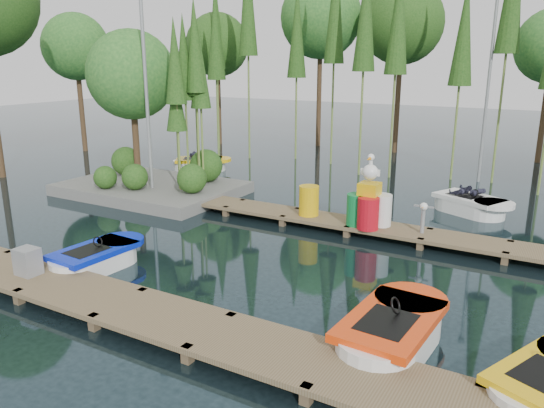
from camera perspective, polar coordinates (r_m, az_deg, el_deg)
The scene contains 15 objects.
ground_plane at distance 14.01m, azimuth -2.80°, elevation -4.54°, with size 90.00×90.00×0.00m, color #1D2F36.
near_dock at distance 10.71m, azimuth -16.11°, elevation -10.34°, with size 18.00×1.50×0.50m.
far_dock at distance 15.57m, azimuth 5.27°, elevation -1.63°, with size 15.00×1.20×0.50m.
island at distance 19.73m, azimuth -13.42°, elevation 10.38°, with size 6.20×4.20×6.75m.
tree_screen at distance 23.56m, azimuth 7.28°, elevation 18.57°, with size 34.42×18.53×10.31m.
lamp_island at distance 18.55m, azimuth -13.48°, elevation 13.42°, with size 0.30×0.30×7.25m.
lamp_rear at distance 22.29m, azimuth 22.37°, elevation 12.98°, with size 0.30×0.30×7.25m.
boat_blue at distance 13.14m, azimuth -18.37°, elevation -5.62°, with size 1.26×2.53×0.83m.
boat_red at distance 9.47m, azimuth 12.76°, elevation -13.36°, with size 1.48×2.96×0.97m.
boat_yellow_far at distance 23.57m, azimuth -7.72°, elevation 4.26°, with size 2.77×2.31×1.27m.
boat_white_far at distance 17.95m, azimuth 20.58°, elevation -0.10°, with size 2.89×2.20×1.25m.
utility_cabinet at distance 12.51m, azimuth -24.80°, elevation -5.63°, with size 0.48×0.40×0.58m, color gray.
yellow_barrel at distance 15.59m, azimuth 3.99°, elevation 0.37°, with size 0.59×0.59×0.88m, color #EBB40C.
drum_cluster at distance 14.71m, azimuth 10.38°, elevation -0.16°, with size 1.17×1.07×2.01m.
seagull_post at distance 14.47m, azimuth 15.97°, elevation -0.90°, with size 0.52×0.28×0.83m.
Camera 1 is at (7.14, -11.06, 4.78)m, focal length 35.00 mm.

